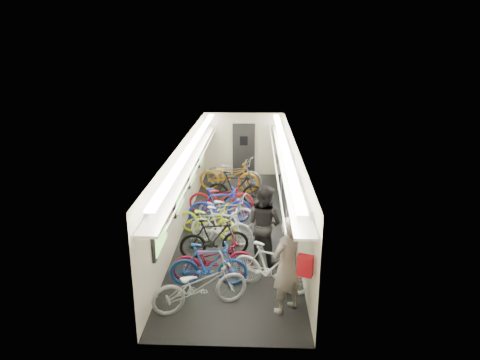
# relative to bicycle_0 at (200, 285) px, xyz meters

# --- Properties ---
(train_car_shell) EXTENTS (10.00, 10.00, 10.00)m
(train_car_shell) POSITION_rel_bicycle_0_xyz_m (0.20, 4.62, 1.16)
(train_car_shell) COLOR black
(train_car_shell) RESTS_ON ground
(bicycle_0) EXTENTS (1.98, 1.33, 0.99)m
(bicycle_0) POSITION_rel_bicycle_0_xyz_m (0.00, 0.00, 0.00)
(bicycle_0) COLOR #9C9DA0
(bicycle_0) RESTS_ON ground
(bicycle_1) EXTENTS (1.66, 0.55, 0.98)m
(bicycle_1) POSITION_rel_bicycle_0_xyz_m (0.08, 0.79, -0.00)
(bicycle_1) COLOR #194296
(bicycle_1) RESTS_ON ground
(bicycle_2) EXTENTS (1.85, 0.98, 0.92)m
(bicycle_2) POSITION_rel_bicycle_0_xyz_m (0.13, 1.11, -0.03)
(bicycle_2) COLOR maroon
(bicycle_2) RESTS_ON ground
(bicycle_3) EXTENTS (1.71, 0.78, 0.99)m
(bicycle_3) POSITION_rel_bicycle_0_xyz_m (0.07, 2.05, 0.00)
(bicycle_3) COLOR black
(bicycle_3) RESTS_ON ground
(bicycle_4) EXTENTS (1.83, 1.28, 0.91)m
(bicycle_4) POSITION_rel_bicycle_0_xyz_m (-0.22, 3.26, -0.04)
(bicycle_4) COLOR #E3F617
(bicycle_4) RESTS_ON ground
(bicycle_5) EXTENTS (1.72, 0.89, 0.99)m
(bicycle_5) POSITION_rel_bicycle_0_xyz_m (0.18, 2.77, 0.00)
(bicycle_5) COLOR white
(bicycle_5) RESTS_ON ground
(bicycle_6) EXTENTS (1.84, 1.21, 0.91)m
(bicycle_6) POSITION_rel_bicycle_0_xyz_m (0.23, 4.02, -0.04)
(bicycle_6) COLOR #B4B3B8
(bicycle_6) RESTS_ON ground
(bicycle_7) EXTENTS (1.85, 0.78, 1.08)m
(bicycle_7) POSITION_rel_bicycle_0_xyz_m (0.05, 4.05, 0.05)
(bicycle_7) COLOR #1D2AAF
(bicycle_7) RESTS_ON ground
(bicycle_8) EXTENTS (1.95, 0.73, 1.01)m
(bicycle_8) POSITION_rel_bicycle_0_xyz_m (0.01, 4.85, 0.01)
(bicycle_8) COLOR maroon
(bicycle_8) RESTS_ON ground
(bicycle_9) EXTENTS (1.87, 0.77, 1.09)m
(bicycle_9) POSITION_rel_bicycle_0_xyz_m (0.41, 5.56, 0.05)
(bicycle_9) COLOR black
(bicycle_9) RESTS_ON ground
(bicycle_10) EXTENTS (2.17, 1.07, 1.09)m
(bicycle_10) POSITION_rel_bicycle_0_xyz_m (0.11, 6.87, 0.05)
(bicycle_10) COLOR #C07412
(bicycle_10) RESTS_ON ground
(bicycle_11) EXTENTS (1.75, 1.12, 1.02)m
(bicycle_11) POSITION_rel_bicycle_0_xyz_m (1.35, 0.72, 0.02)
(bicycle_11) COLOR white
(bicycle_11) RESTS_ON ground
(bicycle_12) EXTENTS (2.23, 1.45, 1.11)m
(bicycle_12) POSITION_rel_bicycle_0_xyz_m (0.26, 7.21, 0.06)
(bicycle_12) COLOR slate
(bicycle_12) RESTS_ON ground
(passenger_near) EXTENTS (0.83, 0.81, 1.92)m
(passenger_near) POSITION_rel_bicycle_0_xyz_m (1.62, -0.02, 0.47)
(passenger_near) COLOR gray
(passenger_near) RESTS_ON ground
(passenger_mid) EXTENTS (1.15, 1.11, 1.87)m
(passenger_mid) POSITION_rel_bicycle_0_xyz_m (1.23, 1.95, 0.44)
(passenger_mid) COLOR black
(passenger_mid) RESTS_ON ground
(backpack) EXTENTS (0.29, 0.22, 0.38)m
(backpack) POSITION_rel_bicycle_0_xyz_m (1.89, -0.59, 0.79)
(backpack) COLOR red
(backpack) RESTS_ON passenger_near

